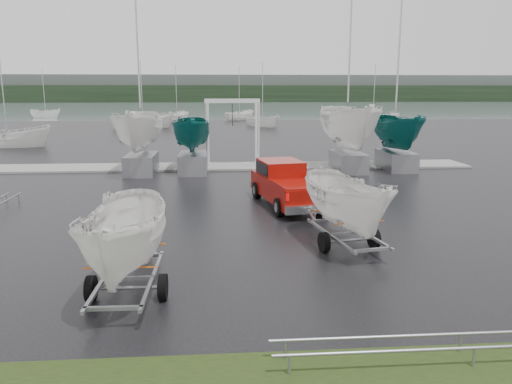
% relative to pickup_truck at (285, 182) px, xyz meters
% --- Properties ---
extents(ground_plane, '(120.00, 120.00, 0.00)m').
position_rel_pickup_truck_xyz_m(ground_plane, '(-2.40, -2.86, -0.91)').
color(ground_plane, black).
rests_on(ground_plane, ground).
extents(lake, '(300.00, 300.00, 0.00)m').
position_rel_pickup_truck_xyz_m(lake, '(-2.40, 97.14, -0.92)').
color(lake, gray).
rests_on(lake, ground).
extents(dock, '(30.00, 3.00, 0.12)m').
position_rel_pickup_truck_xyz_m(dock, '(-2.40, 10.14, -0.86)').
color(dock, gray).
rests_on(dock, ground).
extents(treeline, '(300.00, 8.00, 6.00)m').
position_rel_pickup_truck_xyz_m(treeline, '(-2.40, 167.14, 2.09)').
color(treeline, black).
rests_on(treeline, ground).
extents(far_hill, '(300.00, 6.00, 10.00)m').
position_rel_pickup_truck_xyz_m(far_hill, '(-2.40, 175.14, 4.09)').
color(far_hill, '#4C5651').
rests_on(far_hill, ground).
extents(pickup_truck, '(2.66, 5.47, 1.74)m').
position_rel_pickup_truck_xyz_m(pickup_truck, '(0.00, 0.00, 0.00)').
color(pickup_truck, maroon).
rests_on(pickup_truck, ground).
extents(trailer_hitched, '(2.03, 3.75, 5.12)m').
position_rel_pickup_truck_xyz_m(trailer_hitched, '(1.07, -5.99, 1.87)').
color(trailer_hitched, gray).
rests_on(trailer_hitched, ground).
extents(trailer_parked, '(1.79, 3.62, 5.16)m').
position_rel_pickup_truck_xyz_m(trailer_parked, '(-4.83, -9.16, 1.89)').
color(trailer_parked, gray).
rests_on(trailer_parked, ground).
extents(boat_hoist, '(3.30, 2.18, 4.12)m').
position_rel_pickup_truck_xyz_m(boat_hoist, '(-1.85, 10.14, 1.76)').
color(boat_hoist, silver).
rests_on(boat_hoist, ground).
extents(keelboat_0, '(2.47, 3.20, 10.64)m').
position_rel_pickup_truck_xyz_m(keelboat_0, '(-7.06, 8.14, 3.01)').
color(keelboat_0, gray).
rests_on(keelboat_0, ground).
extents(keelboat_1, '(2.07, 3.20, 6.61)m').
position_rel_pickup_truck_xyz_m(keelboat_1, '(-4.16, 8.34, 2.33)').
color(keelboat_1, gray).
rests_on(keelboat_1, ground).
extents(keelboat_2, '(2.78, 3.20, 10.96)m').
position_rel_pickup_truck_xyz_m(keelboat_2, '(4.79, 8.14, 3.51)').
color(keelboat_2, gray).
rests_on(keelboat_2, ground).
extents(keelboat_3, '(2.17, 3.20, 10.34)m').
position_rel_pickup_truck_xyz_m(keelboat_3, '(7.76, 8.44, 2.51)').
color(keelboat_3, gray).
rests_on(keelboat_3, ground).
extents(mast_rack_2, '(7.00, 0.56, 0.06)m').
position_rel_pickup_truck_xyz_m(mast_rack_2, '(1.60, -12.36, -0.56)').
color(mast_rack_2, gray).
rests_on(mast_rack_2, ground).
extents(moored_boat_0, '(3.13, 3.06, 11.71)m').
position_rel_pickup_truck_xyz_m(moored_boat_0, '(-20.10, 22.58, -0.91)').
color(moored_boat_0, white).
rests_on(moored_boat_0, ground).
extents(moored_boat_1, '(3.81, 3.76, 11.86)m').
position_rel_pickup_truck_xyz_m(moored_boat_1, '(-11.73, 41.32, -0.91)').
color(moored_boat_1, white).
rests_on(moored_boat_1, ground).
extents(moored_boat_2, '(3.33, 3.36, 11.20)m').
position_rel_pickup_truck_xyz_m(moored_boat_2, '(2.98, 43.74, -0.90)').
color(moored_boat_2, white).
rests_on(moored_boat_2, ground).
extents(moored_boat_3, '(4.06, 4.05, 11.77)m').
position_rel_pickup_truck_xyz_m(moored_boat_3, '(18.57, 47.54, -0.91)').
color(moored_boat_3, white).
rests_on(moored_boat_3, ground).
extents(moored_boat_4, '(3.41, 3.39, 11.24)m').
position_rel_pickup_truck_xyz_m(moored_boat_4, '(-30.79, 64.69, -0.90)').
color(moored_boat_4, white).
rests_on(moored_boat_4, ground).
extents(moored_boat_5, '(3.36, 3.36, 11.12)m').
position_rel_pickup_truck_xyz_m(moored_boat_5, '(0.61, 57.31, -0.90)').
color(moored_boat_5, white).
rests_on(moored_boat_5, ground).
extents(moored_boat_6, '(2.96, 3.00, 11.15)m').
position_rel_pickup_truck_xyz_m(moored_boat_6, '(-8.57, 53.27, -0.90)').
color(moored_boat_6, white).
rests_on(moored_boat_6, ground).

